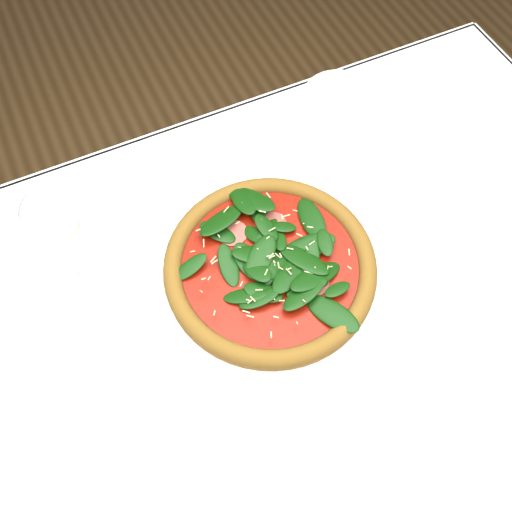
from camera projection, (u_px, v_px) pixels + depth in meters
name	position (u px, v px, depth m)	size (l,w,h in m)	color
ground	(269.00, 446.00, 1.41)	(6.00, 6.00, 0.00)	brown
dining_table	(278.00, 359.00, 0.85)	(1.21, 0.81, 0.75)	white
plate	(270.00, 271.00, 0.80)	(0.34, 0.34, 0.01)	white
pizza	(270.00, 265.00, 0.78)	(0.33, 0.33, 0.04)	brown
wine_glass	(53.00, 224.00, 0.69)	(0.08, 0.08, 0.18)	white
saucer_far	(340.00, 97.00, 0.96)	(0.12, 0.12, 0.01)	white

